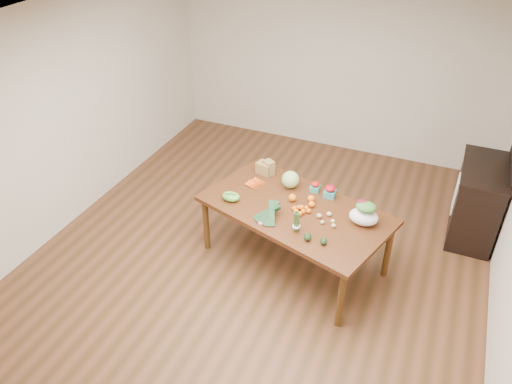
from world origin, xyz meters
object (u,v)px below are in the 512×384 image
at_px(dining_table, 294,235).
at_px(paper_bag, 265,167).
at_px(cabbage, 290,180).
at_px(mandarin_cluster, 301,208).
at_px(salad_bag, 364,214).
at_px(asparagus_bundle, 297,221).
at_px(kale_bunch, 267,214).
at_px(cabinet, 477,201).

height_order(dining_table, paper_bag, paper_bag).
relative_size(cabbage, mandarin_cluster, 1.12).
relative_size(paper_bag, salad_bag, 0.82).
distance_m(dining_table, salad_bag, 0.88).
bearing_deg(paper_bag, mandarin_cluster, -41.15).
relative_size(asparagus_bundle, salad_bag, 0.83).
distance_m(cabbage, salad_bag, 0.99).
bearing_deg(salad_bag, cabbage, 159.27).
relative_size(kale_bunch, asparagus_bundle, 1.60).
bearing_deg(paper_bag, cabbage, -23.36).
bearing_deg(cabbage, cabinet, 26.06).
bearing_deg(salad_bag, cabinet, 50.42).
distance_m(paper_bag, kale_bunch, 0.93).
xyz_separation_m(cabinet, kale_bunch, (-2.05, -1.68, 0.36)).
bearing_deg(kale_bunch, paper_bag, 130.66).
height_order(paper_bag, salad_bag, salad_bag).
relative_size(cabinet, salad_bag, 3.38).
relative_size(mandarin_cluster, kale_bunch, 0.45).
bearing_deg(cabbage, paper_bag, 156.64).
height_order(cabinet, asparagus_bundle, asparagus_bundle).
height_order(cabbage, kale_bunch, cabbage).
xyz_separation_m(kale_bunch, salad_bag, (0.94, 0.34, 0.04)).
xyz_separation_m(cabbage, asparagus_bundle, (0.33, -0.75, 0.02)).
bearing_deg(cabbage, kale_bunch, -91.09).
xyz_separation_m(cabinet, paper_bag, (-2.42, -0.83, 0.37)).
height_order(asparagus_bundle, salad_bag, asparagus_bundle).
height_order(cabbage, salad_bag, salad_bag).
relative_size(paper_bag, asparagus_bundle, 0.98).
relative_size(dining_table, cabbage, 9.92).
distance_m(cabinet, cabbage, 2.30).
relative_size(cabinet, asparagus_bundle, 4.08).
distance_m(cabbage, mandarin_cluster, 0.49).
height_order(mandarin_cluster, kale_bunch, kale_bunch).
xyz_separation_m(paper_bag, asparagus_bundle, (0.71, -0.91, 0.04)).
xyz_separation_m(dining_table, paper_bag, (-0.58, 0.53, 0.46)).
bearing_deg(mandarin_cluster, paper_bag, 138.85).
height_order(paper_bag, kale_bunch, paper_bag).
bearing_deg(cabinet, asparagus_bundle, -134.37).
bearing_deg(paper_bag, kale_bunch, -66.61).
xyz_separation_m(dining_table, asparagus_bundle, (0.14, -0.38, 0.50)).
xyz_separation_m(mandarin_cluster, salad_bag, (0.65, 0.06, 0.07)).
relative_size(cabbage, salad_bag, 0.67).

